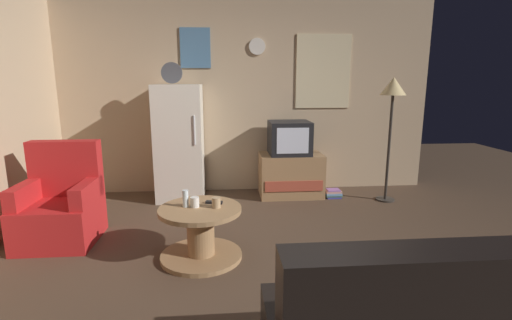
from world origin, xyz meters
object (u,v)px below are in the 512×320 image
(armchair, at_px, (61,207))
(fridge, at_px, (180,142))
(mug_ceramic_white, at_px, (195,202))
(book_stack, at_px, (333,193))
(tv_stand, at_px, (291,175))
(standing_lamp, at_px, (393,96))
(mug_ceramic_tan, at_px, (216,203))
(remote_control, at_px, (214,202))
(wine_glass, at_px, (186,199))
(coffee_table, at_px, (201,233))
(crt_tv, at_px, (289,138))

(armchair, bearing_deg, fridge, 51.62)
(mug_ceramic_white, relative_size, book_stack, 0.41)
(fridge, relative_size, mug_ceramic_white, 19.67)
(tv_stand, xyz_separation_m, standing_lamp, (1.21, -0.31, 1.07))
(standing_lamp, distance_m, mug_ceramic_tan, 2.76)
(mug_ceramic_white, relative_size, remote_control, 0.60)
(standing_lamp, bearing_deg, remote_control, -148.34)
(fridge, height_order, wine_glass, fridge)
(tv_stand, bearing_deg, coffee_table, -122.07)
(mug_ceramic_tan, bearing_deg, armchair, 161.10)
(remote_control, bearing_deg, mug_ceramic_white, -141.59)
(tv_stand, relative_size, mug_ceramic_tan, 9.33)
(armchair, xyz_separation_m, book_stack, (3.05, 1.12, -0.28))
(crt_tv, xyz_separation_m, wine_glass, (-1.21, -1.74, -0.26))
(remote_control, bearing_deg, wine_glass, -152.65)
(remote_control, distance_m, book_stack, 2.22)
(standing_lamp, relative_size, coffee_table, 2.21)
(mug_ceramic_tan, xyz_separation_m, armchair, (-1.52, 0.52, -0.18))
(wine_glass, height_order, mug_ceramic_tan, wine_glass)
(standing_lamp, relative_size, remote_control, 10.60)
(tv_stand, xyz_separation_m, coffee_table, (-1.11, -1.77, -0.05))
(tv_stand, height_order, mug_ceramic_white, tv_stand)
(coffee_table, height_order, wine_glass, wine_glass)
(fridge, relative_size, book_stack, 8.05)
(armchair, bearing_deg, mug_ceramic_tan, -18.90)
(standing_lamp, xyz_separation_m, book_stack, (-0.65, 0.17, -1.30))
(fridge, relative_size, tv_stand, 2.11)
(standing_lamp, height_order, wine_glass, standing_lamp)
(remote_control, bearing_deg, book_stack, 56.68)
(standing_lamp, relative_size, mug_ceramic_white, 17.67)
(remote_control, bearing_deg, standing_lamp, 43.72)
(tv_stand, bearing_deg, remote_control, -120.68)
(armchair, bearing_deg, coffee_table, -20.44)
(fridge, relative_size, wine_glass, 11.80)
(remote_control, relative_size, book_stack, 0.68)
(crt_tv, height_order, coffee_table, crt_tv)
(fridge, height_order, armchair, fridge)
(crt_tv, bearing_deg, mug_ceramic_tan, -117.90)
(mug_ceramic_tan, relative_size, remote_control, 0.60)
(tv_stand, bearing_deg, fridge, 179.16)
(fridge, bearing_deg, tv_stand, -0.84)
(fridge, height_order, crt_tv, fridge)
(wine_glass, height_order, remote_control, wine_glass)
(wine_glass, relative_size, armchair, 0.16)
(fridge, height_order, book_stack, fridge)
(crt_tv, distance_m, coffee_table, 2.15)
(crt_tv, bearing_deg, book_stack, -13.58)
(fridge, distance_m, tv_stand, 1.55)
(tv_stand, height_order, remote_control, tv_stand)
(standing_lamp, xyz_separation_m, coffee_table, (-2.32, -1.46, -1.12))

